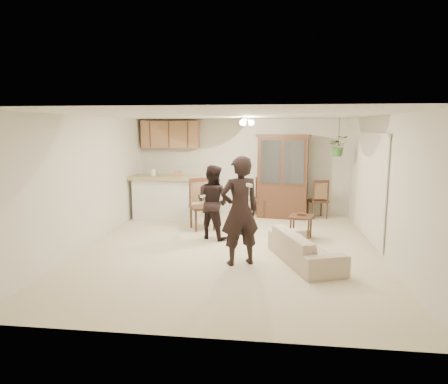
# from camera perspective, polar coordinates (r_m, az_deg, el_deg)

# --- Properties ---
(floor) EXTENTS (6.50, 6.50, 0.00)m
(floor) POSITION_cam_1_polar(r_m,az_deg,el_deg) (7.64, 0.82, -8.16)
(floor) COLOR beige
(floor) RESTS_ON ground
(ceiling) EXTENTS (5.50, 6.50, 0.02)m
(ceiling) POSITION_cam_1_polar(r_m,az_deg,el_deg) (7.29, 0.87, 10.94)
(ceiling) COLOR silver
(ceiling) RESTS_ON wall_back
(wall_back) EXTENTS (5.50, 0.02, 2.50)m
(wall_back) POSITION_cam_1_polar(r_m,az_deg,el_deg) (10.58, 2.73, 3.61)
(wall_back) COLOR beige
(wall_back) RESTS_ON ground
(wall_front) EXTENTS (5.50, 0.02, 2.50)m
(wall_front) POSITION_cam_1_polar(r_m,az_deg,el_deg) (4.20, -3.93, -5.00)
(wall_front) COLOR beige
(wall_front) RESTS_ON ground
(wall_left) EXTENTS (0.02, 6.50, 2.50)m
(wall_left) POSITION_cam_1_polar(r_m,az_deg,el_deg) (8.13, -18.83, 1.43)
(wall_left) COLOR beige
(wall_left) RESTS_ON ground
(wall_right) EXTENTS (0.02, 6.50, 2.50)m
(wall_right) POSITION_cam_1_polar(r_m,az_deg,el_deg) (7.58, 21.99, 0.73)
(wall_right) COLOR beige
(wall_right) RESTS_ON ground
(breakfast_bar) EXTENTS (1.60, 0.55, 1.00)m
(breakfast_bar) POSITION_cam_1_polar(r_m,az_deg,el_deg) (10.11, -8.20, -1.03)
(breakfast_bar) COLOR white
(breakfast_bar) RESTS_ON floor
(bar_top) EXTENTS (1.75, 0.70, 0.08)m
(bar_top) POSITION_cam_1_polar(r_m,az_deg,el_deg) (10.03, -8.28, 2.06)
(bar_top) COLOR tan
(bar_top) RESTS_ON breakfast_bar
(upper_cabinets) EXTENTS (1.50, 0.34, 0.70)m
(upper_cabinets) POSITION_cam_1_polar(r_m,az_deg,el_deg) (10.66, -7.65, 8.16)
(upper_cabinets) COLOR #966841
(upper_cabinets) RESTS_ON wall_back
(vertical_blinds) EXTENTS (0.06, 2.30, 2.10)m
(vertical_blinds) POSITION_cam_1_polar(r_m,az_deg,el_deg) (8.46, 20.11, 0.62)
(vertical_blinds) COLOR silver
(vertical_blinds) RESTS_ON wall_right
(ceiling_fixture) EXTENTS (0.36, 0.36, 0.20)m
(ceiling_fixture) POSITION_cam_1_polar(r_m,az_deg,el_deg) (8.47, 3.11, 10.01)
(ceiling_fixture) COLOR #FBE7BC
(ceiling_fixture) RESTS_ON ceiling
(hanging_plant) EXTENTS (0.43, 0.37, 0.48)m
(hanging_plant) POSITION_cam_1_polar(r_m,az_deg,el_deg) (9.78, 16.03, 6.33)
(hanging_plant) COLOR #2E6126
(hanging_plant) RESTS_ON ceiling
(plant_cord) EXTENTS (0.01, 0.01, 0.65)m
(plant_cord) POSITION_cam_1_polar(r_m,az_deg,el_deg) (9.77, 16.11, 8.23)
(plant_cord) COLOR black
(plant_cord) RESTS_ON ceiling
(sofa) EXTENTS (1.33, 2.01, 0.73)m
(sofa) POSITION_cam_1_polar(r_m,az_deg,el_deg) (6.97, 11.50, -6.92)
(sofa) COLOR beige
(sofa) RESTS_ON floor
(adult) EXTENTS (0.78, 0.66, 1.80)m
(adult) POSITION_cam_1_polar(r_m,az_deg,el_deg) (6.61, 2.26, -2.85)
(adult) COLOR black
(adult) RESTS_ON floor
(child) EXTENTS (0.81, 0.74, 1.35)m
(child) POSITION_cam_1_polar(r_m,az_deg,el_deg) (8.23, -1.63, -2.05)
(child) COLOR black
(child) RESTS_ON floor
(china_hutch) EXTENTS (1.39, 0.69, 2.11)m
(china_hutch) POSITION_cam_1_polar(r_m,az_deg,el_deg) (10.20, 8.39, 2.13)
(china_hutch) COLOR #321D12
(china_hutch) RESTS_ON floor
(side_table) EXTENTS (0.54, 0.54, 0.55)m
(side_table) POSITION_cam_1_polar(r_m,az_deg,el_deg) (8.38, 10.92, -4.92)
(side_table) COLOR #321D12
(side_table) RESTS_ON floor
(chair_bar) EXTENTS (0.68, 0.68, 1.14)m
(chair_bar) POSITION_cam_1_polar(r_m,az_deg,el_deg) (9.03, -3.11, -3.34)
(chair_bar) COLOR #321D12
(chair_bar) RESTS_ON floor
(chair_hutch_left) EXTENTS (0.57, 0.57, 1.00)m
(chair_hutch_left) POSITION_cam_1_polar(r_m,az_deg,el_deg) (10.37, 5.20, -1.94)
(chair_hutch_left) COLOR #321D12
(chair_hutch_left) RESTS_ON floor
(chair_hutch_right) EXTENTS (0.54, 0.54, 0.99)m
(chair_hutch_right) POSITION_cam_1_polar(r_m,az_deg,el_deg) (10.44, 13.19, -2.08)
(chair_hutch_right) COLOR #321D12
(chair_hutch_right) RESTS_ON floor
(controller_adult) EXTENTS (0.11, 0.16, 0.05)m
(controller_adult) POSITION_cam_1_polar(r_m,az_deg,el_deg) (6.13, 3.64, 0.96)
(controller_adult) COLOR silver
(controller_adult) RESTS_ON adult
(controller_child) EXTENTS (0.09, 0.14, 0.04)m
(controller_child) POSITION_cam_1_polar(r_m,az_deg,el_deg) (7.89, -3.06, -0.60)
(controller_child) COLOR silver
(controller_child) RESTS_ON child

